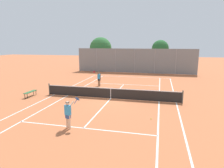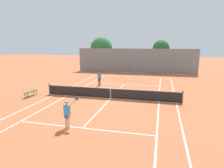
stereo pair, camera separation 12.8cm
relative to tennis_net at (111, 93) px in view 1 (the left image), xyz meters
name	(u,v)px [view 1 (the left image)]	position (x,y,z in m)	size (l,w,h in m)	color
ground_plane	(111,99)	(0.00, 0.00, -0.51)	(120.00, 120.00, 0.00)	#BC663D
court_line_markings	(111,99)	(0.00, 0.00, -0.51)	(11.10, 23.90, 0.01)	silver
tennis_net	(111,93)	(0.00, 0.00, 0.00)	(12.00, 0.10, 1.07)	#474C47
player_near_side	(68,113)	(-0.82, -6.62, 0.42)	(0.84, 0.69, 1.77)	beige
player_far_left	(99,78)	(-2.58, 4.87, 0.42)	(0.87, 0.67, 1.77)	#936B4C
loose_tennis_ball_0	(90,81)	(-4.54, 7.15, -0.48)	(0.07, 0.07, 0.07)	#D1DB33
loose_tennis_ball_1	(151,119)	(3.67, -4.10, -0.48)	(0.07, 0.07, 0.07)	#D1DB33
courtside_bench	(30,92)	(-7.26, -1.03, -0.10)	(0.36, 1.50, 0.47)	#2D6638
back_fence	(135,61)	(0.00, 16.13, 1.47)	(19.39, 0.08, 3.96)	gray
tree_behind_left	(101,49)	(-6.50, 18.81, 3.28)	(3.95, 3.95, 5.87)	brown
tree_behind_right	(160,49)	(3.98, 18.62, 3.33)	(2.78, 2.78, 5.33)	brown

